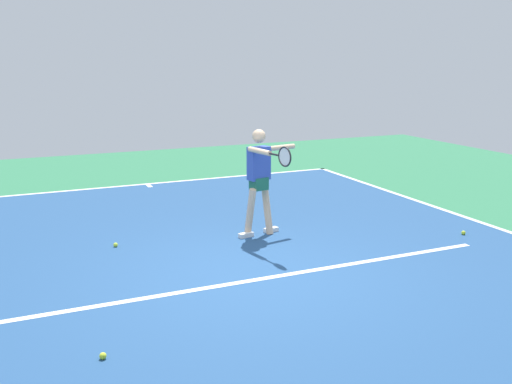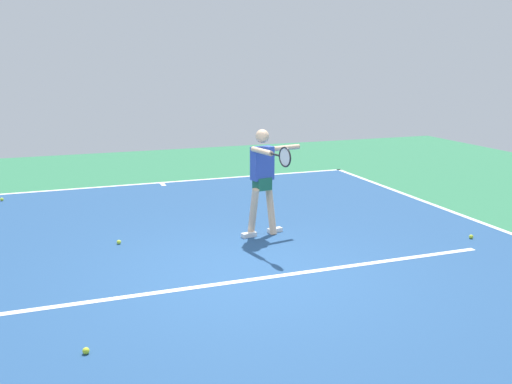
# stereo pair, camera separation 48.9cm
# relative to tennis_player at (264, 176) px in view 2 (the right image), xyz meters

# --- Properties ---
(ground_plane) EXTENTS (21.68, 21.68, 0.00)m
(ground_plane) POSITION_rel_tennis_player_xyz_m (0.78, 1.50, -0.97)
(ground_plane) COLOR #2D754C
(court_surface) EXTENTS (9.21, 12.13, 0.00)m
(court_surface) POSITION_rel_tennis_player_xyz_m (0.78, 1.50, -0.97)
(court_surface) COLOR navy
(court_surface) RESTS_ON ground_plane
(court_line_baseline_near) EXTENTS (9.21, 0.10, 0.01)m
(court_line_baseline_near) POSITION_rel_tennis_player_xyz_m (0.78, -4.51, -0.97)
(court_line_baseline_near) COLOR white
(court_line_baseline_near) RESTS_ON ground_plane
(court_line_service) EXTENTS (6.91, 0.10, 0.01)m
(court_line_service) POSITION_rel_tennis_player_xyz_m (0.78, 1.72, -0.97)
(court_line_service) COLOR white
(court_line_service) RESTS_ON ground_plane
(court_line_centre_mark) EXTENTS (0.10, 0.30, 0.01)m
(court_line_centre_mark) POSITION_rel_tennis_player_xyz_m (0.78, -4.31, -0.97)
(court_line_centre_mark) COLOR white
(court_line_centre_mark) RESTS_ON ground_plane
(tennis_player) EXTENTS (1.05, 1.21, 1.70)m
(tennis_player) POSITION_rel_tennis_player_xyz_m (0.00, 0.00, 0.00)
(tennis_player) COLOR beige
(tennis_player) RESTS_ON ground_plane
(tennis_ball_near_service_line) EXTENTS (0.07, 0.07, 0.07)m
(tennis_ball_near_service_line) POSITION_rel_tennis_player_xyz_m (4.08, -3.89, -0.94)
(tennis_ball_near_service_line) COLOR #C6E53D
(tennis_ball_near_service_line) RESTS_ON ground_plane
(tennis_ball_by_baseline) EXTENTS (0.07, 0.07, 0.07)m
(tennis_ball_by_baseline) POSITION_rel_tennis_player_xyz_m (-2.99, 1.30, -0.94)
(tennis_ball_by_baseline) COLOR #CCE033
(tennis_ball_by_baseline) RESTS_ON ground_plane
(tennis_ball_far_corner) EXTENTS (0.07, 0.07, 0.07)m
(tennis_ball_far_corner) POSITION_rel_tennis_player_xyz_m (2.93, 2.94, -0.94)
(tennis_ball_far_corner) COLOR #CCE033
(tennis_ball_far_corner) RESTS_ON ground_plane
(tennis_ball_near_player) EXTENTS (0.07, 0.07, 0.07)m
(tennis_ball_near_player) POSITION_rel_tennis_player_xyz_m (2.23, -0.33, -0.94)
(tennis_ball_near_player) COLOR #C6E53D
(tennis_ball_near_player) RESTS_ON ground_plane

